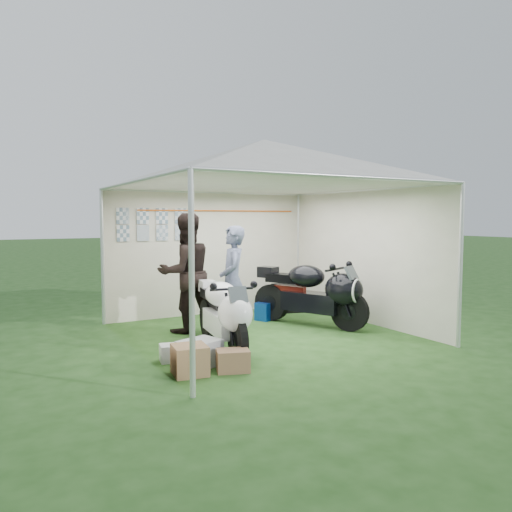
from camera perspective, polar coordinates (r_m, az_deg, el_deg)
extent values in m
plane|color=#204716|center=(7.87, 0.89, -8.96)|extent=(80.00, 80.00, 0.00)
cylinder|color=silver|center=(5.02, -7.35, -3.28)|extent=(0.06, 0.06, 2.30)
cylinder|color=silver|center=(7.49, 22.33, -1.05)|extent=(0.06, 0.06, 2.30)
cylinder|color=silver|center=(8.84, -17.13, -0.14)|extent=(0.06, 0.06, 2.30)
cylinder|color=silver|center=(10.44, 4.85, 0.71)|extent=(0.06, 0.06, 2.30)
cube|color=silver|center=(9.46, -5.22, 0.33)|extent=(4.00, 0.02, 2.30)
cube|color=silver|center=(6.90, -13.59, -1.28)|extent=(0.02, 4.00, 2.30)
cube|color=silver|center=(8.86, 12.14, -0.03)|extent=(0.02, 4.00, 2.30)
pyramid|color=silver|center=(7.70, 0.91, 10.59)|extent=(5.66, 5.66, 0.70)
cube|color=#99A5B7|center=(8.87, -14.99, 4.45)|extent=(0.22, 0.02, 0.28)
cube|color=#99A5B7|center=(8.97, -12.82, 4.49)|extent=(0.22, 0.02, 0.28)
cube|color=#99A5B7|center=(9.07, -10.69, 4.52)|extent=(0.22, 0.01, 0.28)
cube|color=#99A5B7|center=(9.19, -8.62, 4.54)|extent=(0.22, 0.01, 0.28)
cube|color=#99A5B7|center=(8.88, -14.95, 2.51)|extent=(0.22, 0.02, 0.28)
cube|color=#99A5B7|center=(8.97, -12.79, 2.57)|extent=(0.22, 0.01, 0.28)
cube|color=#99A5B7|center=(9.08, -10.67, 2.62)|extent=(0.22, 0.02, 0.28)
cube|color=#99A5B7|center=(9.20, -8.60, 2.67)|extent=(0.22, 0.01, 0.28)
cylinder|color=#D8590C|center=(9.50, -4.07, 5.18)|extent=(3.20, 0.02, 0.02)
cylinder|color=black|center=(6.38, -2.10, -9.45)|extent=(0.18, 0.59, 0.58)
cylinder|color=black|center=(7.65, -5.40, -7.13)|extent=(0.23, 0.60, 0.58)
cube|color=white|center=(6.95, -3.79, -7.64)|extent=(0.47, 0.96, 0.29)
ellipsoid|color=white|center=(6.40, -2.39, -6.54)|extent=(0.52, 0.64, 0.49)
ellipsoid|color=white|center=(6.97, -4.04, -4.36)|extent=(0.51, 0.66, 0.34)
cube|color=black|center=(7.35, -4.92, -4.37)|extent=(0.34, 0.61, 0.14)
cube|color=white|center=(7.64, -5.58, -3.44)|extent=(0.26, 0.32, 0.18)
cube|color=black|center=(7.28, -4.70, -5.76)|extent=(0.18, 0.54, 0.10)
cube|color=#3F474C|center=(6.25, -2.06, -4.46)|extent=(0.25, 0.17, 0.20)
cylinder|color=black|center=(8.17, 10.65, -6.24)|extent=(0.37, 0.63, 0.64)
cylinder|color=black|center=(8.89, 1.84, -5.30)|extent=(0.42, 0.65, 0.64)
cube|color=black|center=(8.47, 6.37, -5.23)|extent=(0.76, 1.07, 0.32)
ellipsoid|color=black|center=(8.16, 10.00, -3.81)|extent=(0.71, 0.79, 0.53)
ellipsoid|color=black|center=(8.46, 5.76, -2.31)|extent=(0.70, 0.80, 0.38)
cube|color=black|center=(8.68, 3.31, -2.54)|extent=(0.52, 0.70, 0.15)
cube|color=black|center=(8.87, 1.38, -1.84)|extent=(0.35, 0.39, 0.19)
cube|color=maroon|center=(8.65, 3.91, -3.79)|extent=(0.35, 0.58, 0.11)
cube|color=#3F474C|center=(8.07, 10.85, -1.92)|extent=(0.30, 0.25, 0.23)
cylinder|color=white|center=(8.06, 11.51, -3.93)|extent=(0.36, 0.18, 0.39)
cube|color=blue|center=(8.98, 1.26, -6.26)|extent=(0.49, 0.42, 0.32)
imported|color=black|center=(7.99, -8.03, -1.92)|extent=(0.96, 0.77, 1.89)
imported|color=slate|center=(7.62, -2.69, -2.91)|extent=(0.61, 0.73, 1.70)
cube|color=black|center=(9.73, 3.58, -4.80)|extent=(0.62, 0.55, 0.53)
cube|color=#B0B4B8|center=(6.26, -6.46, -10.98)|extent=(0.58, 0.51, 0.32)
cube|color=olive|center=(5.95, -7.58, -11.69)|extent=(0.43, 0.43, 0.34)
cube|color=#B2B6BB|center=(6.52, -9.59, -10.87)|extent=(0.34, 0.30, 0.22)
cube|color=brown|center=(6.04, -2.65, -11.84)|extent=(0.45, 0.39, 0.26)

